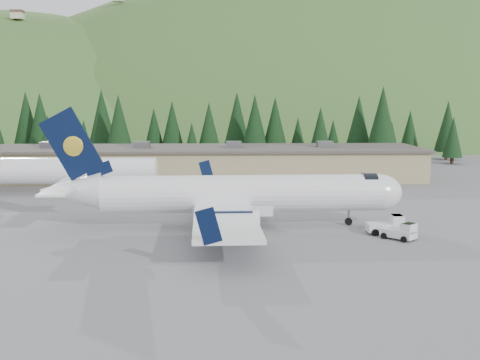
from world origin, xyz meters
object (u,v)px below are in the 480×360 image
baggage_tug_a (388,225)px  ramp_worker (398,223)px  second_airliner (54,170)px  baggage_tug_b (401,232)px  terminal_building (203,162)px  airliner (231,195)px

baggage_tug_a → ramp_worker: (1.28, 1.26, -0.03)m
second_airliner → baggage_tug_b: (39.51, -28.33, -2.59)m
baggage_tug_b → ramp_worker: size_ratio=2.09×
second_airliner → baggage_tug_a: bearing=-33.4°
second_airliner → baggage_tug_a: second_airliner is taller
baggage_tug_a → terminal_building: (-19.09, 41.76, 1.80)m
airliner → baggage_tug_a: bearing=-15.5°
second_airliner → baggage_tug_a: size_ratio=7.95×
baggage_tug_b → baggage_tug_a: bearing=147.0°
ramp_worker → baggage_tug_a: bearing=30.3°
terminal_building → ramp_worker: bearing=-63.3°
second_airliner → baggage_tug_a: 46.81m
second_airliner → ramp_worker: second_airliner is taller
second_airliner → airliner: bearing=-42.7°
baggage_tug_b → airliner: bearing=-155.9°
ramp_worker → terminal_building: bearing=-77.8°
second_airliner → baggage_tug_b: second_airliner is taller
airliner → ramp_worker: 16.80m
airliner → baggage_tug_a: 15.80m
airliner → baggage_tug_b: (15.66, -6.30, -2.52)m
baggage_tug_b → ramp_worker: 3.91m
second_airliner → terminal_building: bearing=38.8°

